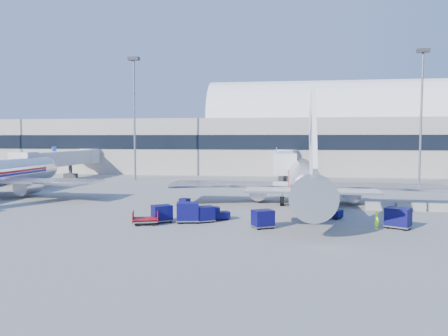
% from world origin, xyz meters
% --- Properties ---
extents(ground, '(260.00, 260.00, 0.00)m').
position_xyz_m(ground, '(0.00, 0.00, 0.00)').
color(ground, gray).
rests_on(ground, ground).
extents(terminal, '(170.00, 28.15, 21.00)m').
position_xyz_m(terminal, '(-13.60, 55.96, 7.52)').
color(terminal, '#B2AA9E').
rests_on(terminal, ground).
extents(airliner_main, '(32.00, 37.26, 12.07)m').
position_xyz_m(airliner_main, '(10.00, 4.51, 2.93)').
color(airliner_main, silver).
rests_on(airliner_main, ground).
extents(jetbridge_near, '(4.40, 27.50, 6.25)m').
position_xyz_m(jetbridge_near, '(7.60, 30.81, 3.93)').
color(jetbridge_near, silver).
rests_on(jetbridge_near, ground).
extents(jetbridge_mid, '(4.40, 27.50, 6.25)m').
position_xyz_m(jetbridge_mid, '(-34.40, 30.81, 3.93)').
color(jetbridge_mid, silver).
rests_on(jetbridge_mid, ground).
extents(mast_west, '(2.00, 1.20, 22.60)m').
position_xyz_m(mast_west, '(-20.00, 30.00, 14.79)').
color(mast_west, slate).
rests_on(mast_west, ground).
extents(mast_east, '(2.00, 1.20, 22.60)m').
position_xyz_m(mast_east, '(30.00, 30.00, 14.79)').
color(mast_east, slate).
rests_on(mast_east, ground).
extents(barrier_near, '(3.00, 0.55, 0.90)m').
position_xyz_m(barrier_near, '(18.00, 2.00, 0.45)').
color(barrier_near, '#9E9E96').
rests_on(barrier_near, ground).
extents(barrier_mid, '(3.00, 0.55, 0.90)m').
position_xyz_m(barrier_mid, '(21.30, 2.00, 0.45)').
color(barrier_mid, '#9E9E96').
rests_on(barrier_mid, ground).
extents(barrier_far, '(3.00, 0.55, 0.90)m').
position_xyz_m(barrier_far, '(24.60, 2.00, 0.45)').
color(barrier_far, '#9E9E96').
rests_on(barrier_far, ground).
extents(tug_lead, '(2.24, 1.82, 1.31)m').
position_xyz_m(tug_lead, '(1.42, -6.26, 0.60)').
color(tug_lead, '#090944').
rests_on(tug_lead, ground).
extents(tug_right, '(2.37, 2.10, 1.40)m').
position_xyz_m(tug_right, '(12.21, -3.56, 0.64)').
color(tug_right, '#090944').
rests_on(tug_right, ground).
extents(tug_left, '(1.89, 2.47, 1.44)m').
position_xyz_m(tug_left, '(-2.75, -1.72, 0.66)').
color(tug_left, '#090944').
rests_on(tug_left, ground).
extents(cart_train_a, '(2.13, 2.00, 1.50)m').
position_xyz_m(cart_train_a, '(0.36, -7.48, 0.80)').
color(cart_train_a, '#090944').
rests_on(cart_train_a, ground).
extents(cart_train_b, '(2.41, 2.01, 1.88)m').
position_xyz_m(cart_train_b, '(-1.17, -7.94, 1.01)').
color(cart_train_b, '#090944').
rests_on(cart_train_b, ground).
extents(cart_train_c, '(2.30, 2.20, 1.61)m').
position_xyz_m(cart_train_c, '(-3.64, -8.08, 0.86)').
color(cart_train_c, '#090944').
rests_on(cart_train_c, ground).
extents(cart_solo_near, '(2.27, 2.11, 1.61)m').
position_xyz_m(cart_solo_near, '(5.91, -9.42, 0.86)').
color(cart_solo_near, '#090944').
rests_on(cart_solo_near, ground).
extents(cart_solo_far, '(2.59, 2.42, 1.83)m').
position_xyz_m(cart_solo_far, '(17.61, -7.86, 0.98)').
color(cart_solo_far, '#090944').
rests_on(cart_solo_far, ground).
extents(cart_open_red, '(2.67, 2.20, 0.62)m').
position_xyz_m(cart_open_red, '(-4.75, -9.48, 0.44)').
color(cart_open_red, slate).
rests_on(cart_open_red, ground).
extents(ramp_worker, '(0.49, 0.65, 1.61)m').
position_xyz_m(ramp_worker, '(15.69, -8.48, 0.81)').
color(ramp_worker, '#A1FF1A').
rests_on(ramp_worker, ground).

